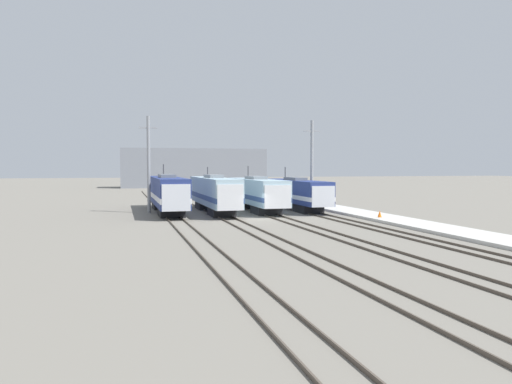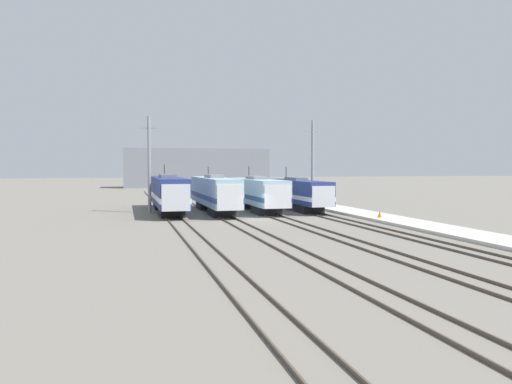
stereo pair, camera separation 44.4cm
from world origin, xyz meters
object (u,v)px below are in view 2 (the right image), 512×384
at_px(catenary_tower_right, 313,164).
at_px(traffic_cone, 380,214).
at_px(locomotive_center_right, 258,193).
at_px(locomotive_center_left, 215,193).
at_px(locomotive_far_left, 168,193).
at_px(catenary_tower_left, 149,164).
at_px(locomotive_far_right, 297,193).

relative_size(catenary_tower_right, traffic_cone, 16.17).
bearing_deg(locomotive_center_right, locomotive_center_left, -174.03).
bearing_deg(locomotive_far_left, catenary_tower_left, 177.07).
distance_m(locomotive_center_right, traffic_cone, 15.47).
bearing_deg(traffic_cone, catenary_tower_left, 147.56).
xyz_separation_m(locomotive_far_right, catenary_tower_left, (-17.48, 0.38, 3.53)).
xyz_separation_m(locomotive_far_left, locomotive_far_right, (15.46, -0.28, -0.20)).
bearing_deg(locomotive_far_right, traffic_cone, -73.70).
distance_m(locomotive_center_right, catenary_tower_left, 12.85).
height_order(locomotive_far_left, traffic_cone, locomotive_far_left).
height_order(locomotive_far_right, catenary_tower_right, catenary_tower_right).
height_order(locomotive_center_right, catenary_tower_right, catenary_tower_right).
height_order(locomotive_center_left, traffic_cone, locomotive_center_left).
bearing_deg(catenary_tower_right, locomotive_far_left, -179.66).
distance_m(locomotive_center_left, traffic_cone, 18.60).
relative_size(locomotive_far_right, catenary_tower_right, 1.61).
bearing_deg(locomotive_center_left, traffic_cone, -40.17).
xyz_separation_m(locomotive_center_left, catenary_tower_left, (-7.18, 1.61, 3.36)).
bearing_deg(catenary_tower_left, locomotive_far_right, -1.26).
distance_m(locomotive_center_left, catenary_tower_right, 12.96).
distance_m(locomotive_center_left, locomotive_far_right, 10.38).
xyz_separation_m(locomotive_center_right, traffic_cone, (9.00, -12.49, -1.52)).
bearing_deg(locomotive_far_left, locomotive_center_left, -16.26).
distance_m(locomotive_far_left, catenary_tower_right, 17.88).
height_order(locomotive_far_left, catenary_tower_left, catenary_tower_left).
bearing_deg(traffic_cone, locomotive_far_left, 145.13).
height_order(locomotive_center_right, traffic_cone, locomotive_center_right).
height_order(locomotive_center_left, catenary_tower_left, catenary_tower_left).
relative_size(locomotive_far_left, locomotive_center_right, 1.16).
relative_size(locomotive_far_left, catenary_tower_left, 1.81).
relative_size(catenary_tower_left, traffic_cone, 16.17).
bearing_deg(locomotive_far_right, locomotive_center_left, -173.24).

